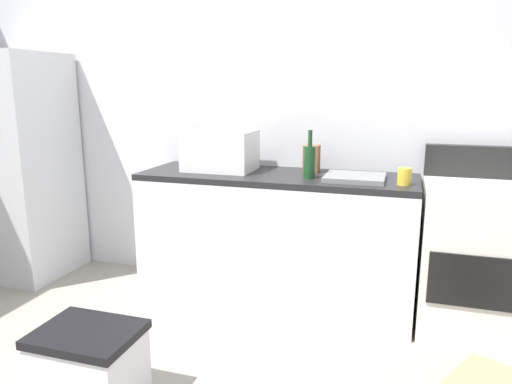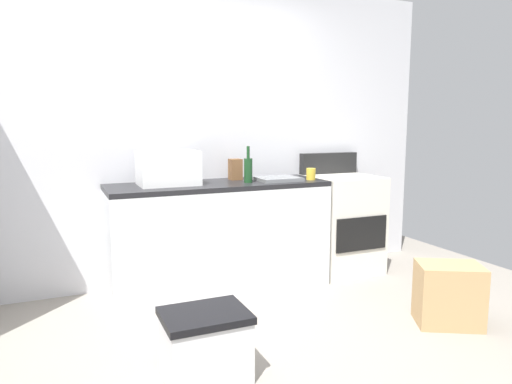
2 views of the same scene
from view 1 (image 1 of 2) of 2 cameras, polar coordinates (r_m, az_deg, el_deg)
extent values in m
cube|color=silver|center=(3.50, -0.78, 9.89)|extent=(5.00, 0.10, 2.60)
cube|color=silver|center=(3.24, 2.40, -6.03)|extent=(1.80, 0.60, 0.86)
cube|color=black|center=(3.13, 2.48, 1.81)|extent=(1.80, 0.60, 0.04)
cube|color=silver|center=(4.12, -26.52, 2.71)|extent=(0.68, 0.66, 1.71)
cube|color=silver|center=(3.17, 24.43, -7.24)|extent=(0.60, 0.60, 0.90)
cube|color=black|center=(2.89, 25.07, -9.78)|extent=(0.52, 0.02, 0.30)
cube|color=black|center=(3.29, 24.77, 3.33)|extent=(0.60, 0.08, 0.20)
cube|color=white|center=(3.26, -4.30, 4.99)|extent=(0.46, 0.34, 0.27)
cube|color=slate|center=(2.98, 11.76, 1.71)|extent=(0.36, 0.32, 0.03)
cylinder|color=#193F1E|center=(2.98, 6.44, 3.55)|extent=(0.07, 0.07, 0.20)
cylinder|color=#193F1E|center=(2.96, 6.51, 6.42)|extent=(0.03, 0.03, 0.10)
cylinder|color=gold|center=(2.89, 17.35, 1.78)|extent=(0.08, 0.08, 0.10)
cube|color=brown|center=(3.20, 6.68, 3.98)|extent=(0.10, 0.10, 0.18)
cube|color=silver|center=(2.48, -19.25, -19.61)|extent=(0.44, 0.34, 0.34)
cube|color=black|center=(2.39, -19.59, -15.72)|extent=(0.46, 0.36, 0.04)
camera|label=2|loc=(2.13, -90.14, -2.04)|focal=32.86mm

